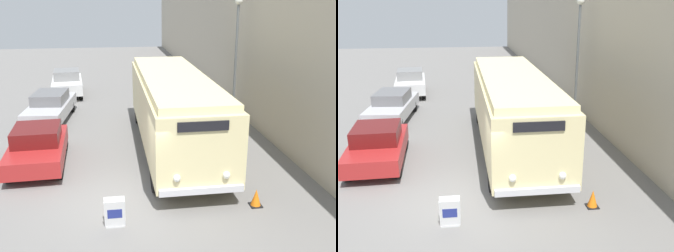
% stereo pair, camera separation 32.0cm
% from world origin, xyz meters
% --- Properties ---
extents(ground_plane, '(80.00, 80.00, 0.00)m').
position_xyz_m(ground_plane, '(0.00, 0.00, 0.00)').
color(ground_plane, slate).
extents(building_wall_right, '(0.30, 60.00, 7.67)m').
position_xyz_m(building_wall_right, '(6.68, 10.00, 3.84)').
color(building_wall_right, '#B2A893').
rests_on(building_wall_right, ground_plane).
extents(vintage_bus, '(2.65, 10.33, 3.10)m').
position_xyz_m(vintage_bus, '(2.21, 4.26, 1.79)').
color(vintage_bus, black).
rests_on(vintage_bus, ground_plane).
extents(sign_board, '(0.57, 0.32, 0.84)m').
position_xyz_m(sign_board, '(-0.32, -1.34, 0.40)').
color(sign_board, gray).
rests_on(sign_board, ground_plane).
extents(streetlamp, '(0.36, 0.36, 6.02)m').
position_xyz_m(streetlamp, '(5.87, 7.75, 3.94)').
color(streetlamp, '#595E60').
rests_on(streetlamp, ground_plane).
extents(parked_car_near, '(2.07, 4.11, 1.47)m').
position_xyz_m(parked_car_near, '(-3.04, 3.32, 0.74)').
color(parked_car_near, black).
rests_on(parked_car_near, ground_plane).
extents(parked_car_mid, '(2.24, 4.82, 1.46)m').
position_xyz_m(parked_car_mid, '(-3.32, 9.02, 0.76)').
color(parked_car_mid, black).
rests_on(parked_car_mid, ground_plane).
extents(parked_car_far, '(2.17, 4.21, 1.62)m').
position_xyz_m(parked_car_far, '(-2.99, 14.52, 0.82)').
color(parked_car_far, black).
rests_on(parked_car_far, ground_plane).
extents(traffic_cone, '(0.36, 0.36, 0.54)m').
position_xyz_m(traffic_cone, '(3.90, -0.83, 0.26)').
color(traffic_cone, black).
rests_on(traffic_cone, ground_plane).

